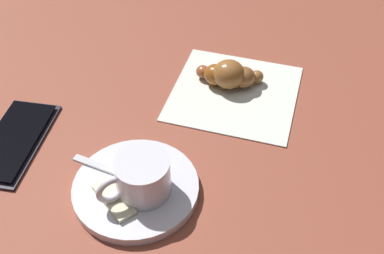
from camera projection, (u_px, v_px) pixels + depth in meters
The scene contains 8 objects.
ground_plane at pixel (181, 131), 0.61m from camera, with size 1.80×1.80×0.00m, color brown.
saucer at pixel (139, 190), 0.53m from camera, with size 0.14×0.14×0.01m, color silver.
espresso_cup at pixel (141, 177), 0.51m from camera, with size 0.08×0.06×0.05m.
teaspoon at pixel (136, 178), 0.53m from camera, with size 0.02×0.12×0.01m.
sugar_packet at pixel (114, 199), 0.51m from camera, with size 0.06×0.02×0.01m, color beige.
napkin at pixel (234, 93), 0.66m from camera, with size 0.17×0.17×0.00m, color silver.
croissant at pixel (229, 75), 0.66m from camera, with size 0.07×0.10×0.04m.
cell_phone at pixel (14, 140), 0.59m from camera, with size 0.16×0.11×0.01m.
Camera 1 is at (0.38, 0.21, 0.43)m, focal length 44.01 mm.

